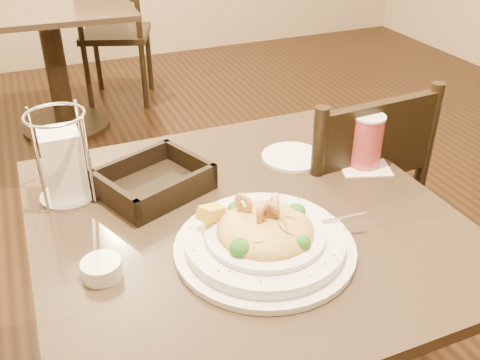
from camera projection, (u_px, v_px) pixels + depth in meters
name	position (u px, v px, depth m)	size (l,w,h in m)	color
main_table	(243.00, 295.00, 1.30)	(0.90, 0.90, 0.75)	black
background_table	(52.00, 46.00, 3.05)	(0.94, 0.94, 0.75)	black
dining_chair_near	(337.00, 213.00, 1.64)	(0.44, 0.44, 0.93)	black
dining_chair_far	(114.00, 29.00, 3.42)	(0.54, 0.54, 0.93)	black
pasta_bowl	(265.00, 237.00, 1.06)	(0.40, 0.37, 0.12)	white
drink_glass	(367.00, 141.00, 1.34)	(0.16, 0.16, 0.14)	white
bread_basket	(154.00, 183.00, 1.26)	(0.29, 0.26, 0.06)	black
napkin_caddy	(63.00, 162.00, 1.20)	(0.13, 0.13, 0.21)	silver
side_plate	(292.00, 157.00, 1.40)	(0.16, 0.16, 0.01)	white
butter_ramekin	(102.00, 269.00, 1.00)	(0.08, 0.08, 0.03)	white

